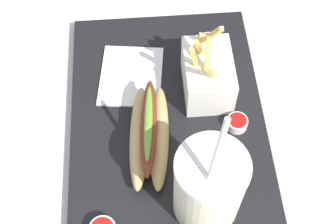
{
  "coord_description": "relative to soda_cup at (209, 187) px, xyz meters",
  "views": [
    {
      "loc": [
        0.36,
        -0.03,
        0.65
      ],
      "look_at": [
        0.0,
        0.0,
        0.05
      ],
      "focal_mm": 49.08,
      "sensor_mm": 36.0,
      "label": 1
    }
  ],
  "objects": [
    {
      "name": "ground_plane",
      "position": [
        -0.14,
        -0.04,
        -0.1
      ],
      "size": [
        2.4,
        2.4,
        0.02
      ],
      "primitive_type": "cube",
      "color": "silver"
    },
    {
      "name": "food_tray",
      "position": [
        -0.14,
        -0.04,
        -0.08
      ],
      "size": [
        0.45,
        0.31,
        0.02
      ],
      "primitive_type": "cube",
      "color": "black",
      "rests_on": "ground_plane"
    },
    {
      "name": "soda_cup",
      "position": [
        0.0,
        0.0,
        0.0
      ],
      "size": [
        0.09,
        0.09,
        0.24
      ],
      "color": "beige",
      "rests_on": "food_tray"
    },
    {
      "name": "fries_basket",
      "position": [
        -0.2,
        0.03,
        -0.03
      ],
      "size": [
        0.11,
        0.07,
        0.14
      ],
      "color": "white",
      "rests_on": "food_tray"
    },
    {
      "name": "hot_dog_1",
      "position": [
        -0.11,
        -0.07,
        -0.04
      ],
      "size": [
        0.18,
        0.07,
        0.07
      ],
      "color": "tan",
      "rests_on": "food_tray"
    },
    {
      "name": "ketchup_cup_1",
      "position": [
        -0.13,
        0.06,
        -0.06
      ],
      "size": [
        0.03,
        0.03,
        0.02
      ],
      "color": "white",
      "rests_on": "food_tray"
    },
    {
      "name": "ketchup_cup_3",
      "position": [
        -0.28,
        0.04,
        -0.06
      ],
      "size": [
        0.04,
        0.04,
        0.02
      ],
      "color": "white",
      "rests_on": "food_tray"
    },
    {
      "name": "napkin_stack",
      "position": [
        -0.23,
        -0.1,
        -0.07
      ],
      "size": [
        0.13,
        0.12,
        0.0
      ],
      "primitive_type": "cube",
      "rotation": [
        0.0,
        0.0,
        -0.13
      ],
      "color": "white",
      "rests_on": "food_tray"
    }
  ]
}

